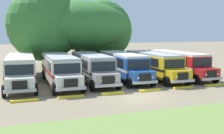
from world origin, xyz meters
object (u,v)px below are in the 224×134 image
at_px(parked_bus_slot_3, 123,64).
at_px(parked_bus_slot_4, 153,64).
at_px(parked_bus_slot_0, 21,69).
at_px(broad_shade_tree, 75,27).
at_px(parked_bus_slot_5, 177,63).
at_px(parked_bus_slot_1, 59,68).
at_px(parked_bus_slot_2, 92,66).

distance_m(parked_bus_slot_3, parked_bus_slot_4, 3.43).
bearing_deg(parked_bus_slot_0, broad_shade_tree, 144.23).
bearing_deg(parked_bus_slot_0, parked_bus_slot_3, 91.59).
distance_m(parked_bus_slot_4, parked_bus_slot_5, 3.24).
relative_size(parked_bus_slot_1, broad_shade_tree, 0.61).
bearing_deg(broad_shade_tree, parked_bus_slot_2, -92.66).
bearing_deg(parked_bus_slot_2, parked_bus_slot_0, -90.26).
relative_size(parked_bus_slot_0, parked_bus_slot_1, 1.00).
xyz_separation_m(parked_bus_slot_1, parked_bus_slot_2, (3.38, 0.27, 0.00)).
relative_size(parked_bus_slot_3, broad_shade_tree, 0.62).
distance_m(parked_bus_slot_0, parked_bus_slot_3, 10.55).
xyz_separation_m(parked_bus_slot_2, parked_bus_slot_5, (10.16, -0.36, 0.00)).
relative_size(parked_bus_slot_2, parked_bus_slot_3, 1.00).
bearing_deg(broad_shade_tree, parked_bus_slot_3, -72.30).
height_order(parked_bus_slot_2, parked_bus_slot_4, same).
relative_size(parked_bus_slot_0, parked_bus_slot_4, 1.00).
relative_size(parked_bus_slot_0, parked_bus_slot_5, 1.00).
height_order(parked_bus_slot_4, parked_bus_slot_5, same).
bearing_deg(parked_bus_slot_2, parked_bus_slot_4, 88.00).
height_order(parked_bus_slot_1, parked_bus_slot_5, same).
bearing_deg(parked_bus_slot_0, parked_bus_slot_1, 84.07).
height_order(parked_bus_slot_1, parked_bus_slot_2, same).
bearing_deg(parked_bus_slot_0, parked_bus_slot_5, 90.02).
bearing_deg(broad_shade_tree, parked_bus_slot_1, -110.76).
distance_m(parked_bus_slot_0, parked_bus_slot_4, 13.94).
xyz_separation_m(parked_bus_slot_3, parked_bus_slot_5, (6.61, -0.52, 0.00)).
bearing_deg(parked_bus_slot_5, parked_bus_slot_0, -92.52).
height_order(parked_bus_slot_0, parked_bus_slot_1, same).
relative_size(parked_bus_slot_4, broad_shade_tree, 0.62).
bearing_deg(parked_bus_slot_4, parked_bus_slot_3, -99.86).
height_order(parked_bus_slot_5, broad_shade_tree, broad_shade_tree).
distance_m(parked_bus_slot_1, broad_shade_tree, 11.64).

